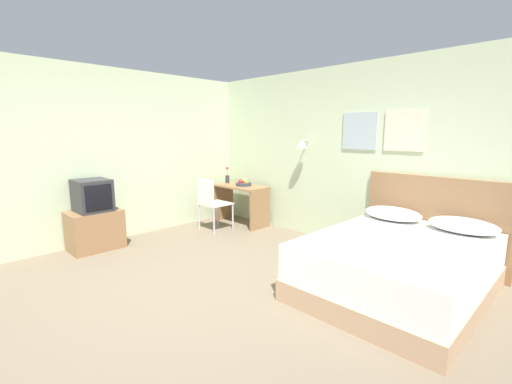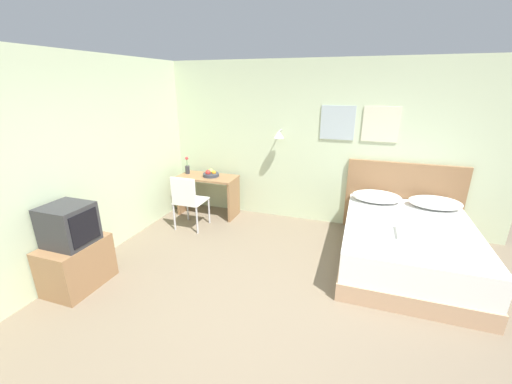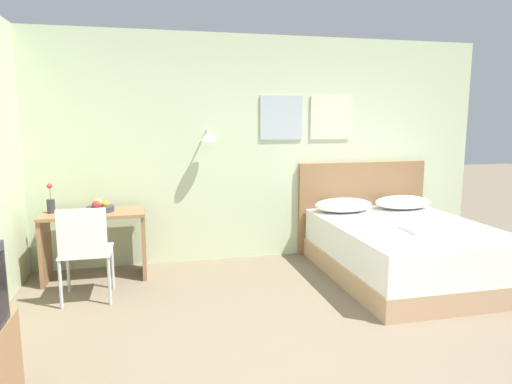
% 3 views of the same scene
% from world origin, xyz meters
% --- Properties ---
extents(ground_plane, '(24.00, 24.00, 0.00)m').
position_xyz_m(ground_plane, '(0.00, 0.00, 0.00)').
color(ground_plane, '#756651').
extents(wall_back, '(5.85, 0.31, 2.65)m').
position_xyz_m(wall_back, '(0.01, 2.82, 1.33)').
color(wall_back, beige).
rests_on(wall_back, ground_plane).
extents(bed, '(1.58, 2.05, 0.59)m').
position_xyz_m(bed, '(1.43, 1.71, 0.29)').
color(bed, tan).
rests_on(bed, ground_plane).
extents(headboard, '(1.70, 0.06, 1.15)m').
position_xyz_m(headboard, '(1.43, 2.76, 0.57)').
color(headboard, '#8E6642').
rests_on(headboard, ground_plane).
extents(pillow_left, '(0.71, 0.45, 0.16)m').
position_xyz_m(pillow_left, '(1.04, 2.46, 0.67)').
color(pillow_left, white).
rests_on(pillow_left, bed).
extents(pillow_right, '(0.71, 0.45, 0.16)m').
position_xyz_m(pillow_right, '(1.83, 2.46, 0.67)').
color(pillow_right, white).
rests_on(pillow_right, bed).
extents(folded_towel_near_foot, '(0.30, 0.35, 0.06)m').
position_xyz_m(folded_towel_near_foot, '(1.40, 1.40, 0.62)').
color(folded_towel_near_foot, white).
rests_on(folded_towel_near_foot, bed).
extents(desk, '(1.04, 0.51, 0.72)m').
position_xyz_m(desk, '(-1.79, 2.45, 0.49)').
color(desk, '#8E6642').
rests_on(desk, ground_plane).
extents(desk_chair, '(0.46, 0.46, 0.91)m').
position_xyz_m(desk_chair, '(-1.81, 1.77, 0.54)').
color(desk_chair, white).
rests_on(desk_chair, ground_plane).
extents(fruit_bowl, '(0.28, 0.28, 0.13)m').
position_xyz_m(fruit_bowl, '(-1.73, 2.46, 0.76)').
color(fruit_bowl, '#333842').
rests_on(fruit_bowl, desk).
extents(flower_vase, '(0.08, 0.08, 0.31)m').
position_xyz_m(flower_vase, '(-2.21, 2.49, 0.83)').
color(flower_vase, '#333338').
rests_on(flower_vase, desk).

